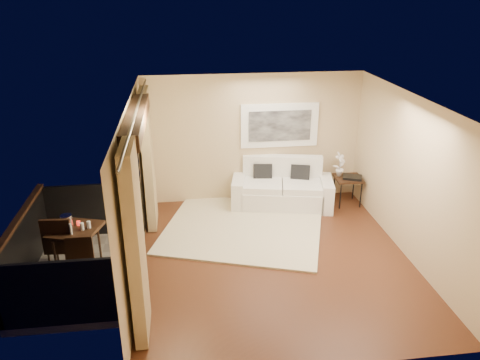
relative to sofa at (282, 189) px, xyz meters
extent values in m
plane|color=#4F2917|center=(-0.56, -2.09, -0.35)|extent=(5.00, 5.00, 0.00)
plane|color=white|center=(-0.56, -2.09, 2.35)|extent=(5.00, 5.00, 0.00)
plane|color=tan|center=(-0.56, 0.41, 1.00)|extent=(4.50, 0.00, 4.50)
plane|color=tan|center=(-0.56, -4.59, 1.00)|extent=(4.50, 0.00, 4.50)
plane|color=tan|center=(1.69, -2.09, 1.00)|extent=(0.00, 5.00, 5.00)
plane|color=tan|center=(-2.81, -0.24, 1.00)|extent=(0.00, 2.70, 2.70)
plane|color=tan|center=(-2.81, -3.94, 1.00)|extent=(0.00, 2.70, 2.70)
plane|color=tan|center=(-2.81, -2.09, 2.20)|extent=(0.00, 2.40, 2.40)
cube|color=black|center=(-2.69, -2.09, 2.17)|extent=(0.28, 2.40, 0.22)
cube|color=#605B56|center=(-3.71, -2.09, -0.41)|extent=(1.80, 2.60, 0.12)
cube|color=black|center=(-4.57, -2.09, 0.15)|extent=(0.06, 2.60, 1.00)
cube|color=black|center=(-3.71, -0.82, 0.15)|extent=(1.80, 0.06, 1.00)
cube|color=black|center=(-3.71, -3.36, 0.15)|extent=(1.80, 0.06, 1.00)
cube|color=black|center=(-4.57, -2.09, 0.67)|extent=(0.10, 2.60, 0.06)
cube|color=tan|center=(-2.67, -0.54, 0.97)|extent=(0.16, 0.75, 2.62)
cube|color=tan|center=(-2.67, -3.64, 0.97)|extent=(0.16, 0.75, 2.62)
cylinder|color=#4C473F|center=(-2.67, -2.09, 2.28)|extent=(0.04, 4.80, 0.04)
cube|color=white|center=(-0.01, 0.38, 1.27)|extent=(1.62, 0.05, 0.92)
cube|color=black|center=(-0.01, 0.34, 1.27)|extent=(1.30, 0.02, 0.64)
cube|color=beige|center=(-0.96, -0.99, -0.33)|extent=(3.54, 3.31, 0.04)
cube|color=white|center=(-0.01, -0.07, -0.14)|extent=(1.81, 1.19, 0.41)
cube|color=white|center=(0.05, 0.26, 0.24)|extent=(1.68, 0.54, 0.81)
cube|color=white|center=(-0.91, 0.10, -0.05)|extent=(0.40, 0.91, 0.61)
cube|color=white|center=(0.88, -0.25, -0.05)|extent=(0.40, 0.91, 0.61)
cube|color=white|center=(-0.41, -0.02, 0.13)|extent=(0.92, 0.92, 0.14)
cube|color=white|center=(0.38, -0.18, 0.13)|extent=(0.92, 0.92, 0.14)
cube|color=black|center=(-0.38, 0.20, 0.30)|extent=(0.41, 0.22, 0.40)
cube|color=black|center=(0.39, 0.05, 0.30)|extent=(0.43, 0.29, 0.40)
cube|color=black|center=(1.37, -0.15, 0.23)|extent=(0.57, 0.57, 0.04)
cylinder|color=black|center=(1.15, -0.37, -0.07)|extent=(0.03, 0.03, 0.56)
cylinder|color=black|center=(1.59, -0.37, -0.07)|extent=(0.03, 0.03, 0.56)
cylinder|color=black|center=(1.15, 0.07, -0.07)|extent=(0.03, 0.03, 0.56)
cylinder|color=black|center=(1.59, 0.07, -0.07)|extent=(0.03, 0.03, 0.56)
cube|color=black|center=(1.43, -0.21, 0.27)|extent=(0.46, 0.40, 0.05)
imported|color=white|center=(1.20, -0.04, 0.51)|extent=(0.33, 0.31, 0.52)
cube|color=black|center=(-3.75, -2.11, 0.43)|extent=(0.87, 0.87, 0.05)
cylinder|color=black|center=(-4.03, -2.39, 0.03)|extent=(0.04, 0.04, 0.75)
cylinder|color=black|center=(-3.47, -2.39, 0.03)|extent=(0.04, 0.04, 0.75)
cylinder|color=black|center=(-4.03, -1.83, 0.03)|extent=(0.04, 0.04, 0.75)
cylinder|color=black|center=(-3.47, -1.83, 0.03)|extent=(0.04, 0.04, 0.75)
cube|color=black|center=(-3.99, -2.04, 0.13)|extent=(0.48, 0.48, 0.05)
cube|color=black|center=(-4.00, -2.24, 0.40)|extent=(0.45, 0.08, 0.59)
cylinder|color=black|center=(-3.80, -1.86, -0.12)|extent=(0.03, 0.03, 0.46)
cylinder|color=black|center=(-4.16, -1.84, -0.12)|extent=(0.03, 0.03, 0.46)
cylinder|color=black|center=(-3.82, -2.23, -0.12)|extent=(0.03, 0.03, 0.46)
cylinder|color=black|center=(-4.19, -2.21, -0.12)|extent=(0.03, 0.03, 0.46)
cube|color=black|center=(-3.62, -2.74, 0.07)|extent=(0.40, 0.40, 0.05)
cube|color=black|center=(-3.61, -2.57, 0.30)|extent=(0.39, 0.05, 0.51)
cylinder|color=black|center=(-3.78, -2.90, -0.15)|extent=(0.03, 0.03, 0.40)
cylinder|color=black|center=(-3.46, -2.91, -0.15)|extent=(0.03, 0.03, 0.40)
cylinder|color=black|center=(-3.77, -2.58, -0.15)|extent=(0.03, 0.03, 0.40)
cylinder|color=black|center=(-3.46, -2.59, -0.15)|extent=(0.03, 0.03, 0.40)
cylinder|color=white|center=(-3.88, -2.04, 0.56)|extent=(0.18, 0.18, 0.20)
cylinder|color=red|center=(-3.71, -2.01, 0.50)|extent=(0.06, 0.06, 0.07)
cylinder|color=silver|center=(-3.77, -2.30, 0.55)|extent=(0.04, 0.04, 0.18)
cylinder|color=silver|center=(-3.63, -2.18, 0.52)|extent=(0.06, 0.06, 0.12)
cylinder|color=silver|center=(-3.53, -2.13, 0.52)|extent=(0.06, 0.06, 0.12)
camera|label=1|loc=(-2.03, -8.80, 3.96)|focal=35.00mm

